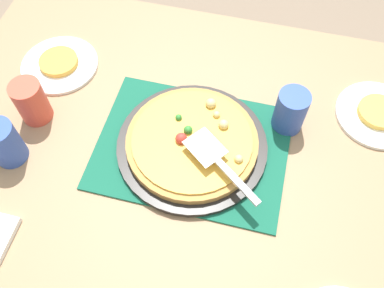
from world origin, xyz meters
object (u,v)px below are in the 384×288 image
Objects in this scene: plate_far_right at (60,65)px; served_slice_right at (59,62)px; cup_corner at (32,101)px; cup_near at (4,143)px; served_slice_left at (379,112)px; pizza_pan at (192,145)px; plate_near_left at (377,115)px; pizza_server at (218,161)px; pizza at (192,141)px; cup_far at (290,111)px.

plate_far_right is 0.01m from served_slice_right.
cup_corner is at bearing -85.39° from served_slice_right.
served_slice_left is at bearing 21.41° from cup_near.
served_slice_left is 0.92× the size of cup_corner.
served_slice_right reaches higher than plate_far_right.
pizza_pan is 0.50m from plate_near_left.
pizza_pan is 1.82× the size of pizza_server.
plate_near_left is 0.47m from pizza_server.
cup_corner is (-0.88, -0.21, 0.06)m from plate_near_left.
pizza_pan is 0.46m from cup_near.
plate_near_left is at bearing 13.70° from cup_corner.
plate_near_left is (0.46, 0.22, -0.01)m from pizza_pan.
pizza is at bearing 16.88° from cup_near.
cup_far is at bearing -159.44° from served_slice_left.
pizza is at bearing 141.48° from pizza_server.
cup_corner is at bearing -166.30° from served_slice_left.
plate_near_left is 2.00× the size of served_slice_left.
pizza_pan is 0.43m from cup_corner.
plate_far_right is (-0.44, 0.18, -0.03)m from pizza.
cup_far is (0.66, -0.05, 0.06)m from plate_far_right.
plate_far_right is at bearing 158.21° from pizza.
cup_corner is at bearing 179.53° from pizza_pan.
cup_near is (0.00, -0.31, 0.06)m from plate_far_right.
pizza_pan is 3.17× the size of cup_near.
plate_far_right is 0.90m from served_slice_left.
served_slice_left is 0.89m from served_slice_right.
pizza_server is at bearing -127.40° from cup_far.
pizza is (0.00, 0.00, 0.02)m from pizza_pan.
served_slice_left reaches higher than pizza_pan.
plate_far_right is 1.83× the size of cup_near.
pizza_server reaches higher than pizza_pan.
plate_near_left is 0.90m from served_slice_right.
cup_corner reaches higher than pizza_pan.
pizza is at bearing -154.52° from plate_near_left.
pizza_pan is 1.73× the size of plate_near_left.
plate_near_left is 1.00× the size of plate_far_right.
plate_far_right is 0.67m from cup_far.
plate_far_right is at bearing 90.92° from cup_near.
cup_near is (-0.43, -0.13, 0.03)m from pizza.
pizza_server is (-0.15, -0.19, 0.01)m from cup_far.
cup_near is 0.71m from cup_far.
cup_far is (-0.23, -0.09, 0.04)m from served_slice_left.
cup_far is 0.58× the size of pizza_server.
pizza_pan is 1.15× the size of pizza.
cup_near is at bearing -89.08° from served_slice_right.
pizza is 0.50m from served_slice_left.
pizza_server reaches higher than served_slice_right.
plate_near_left is 2.00× the size of served_slice_right.
cup_near reaches higher than pizza_pan.
pizza_pan is 1.73× the size of plate_far_right.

